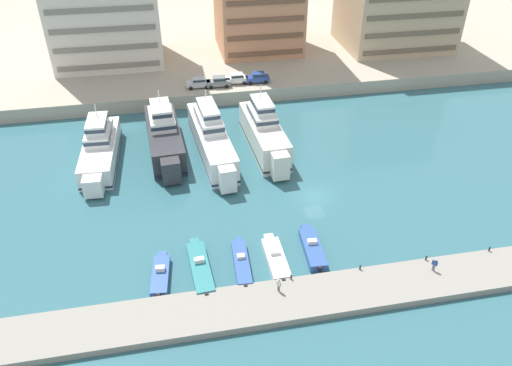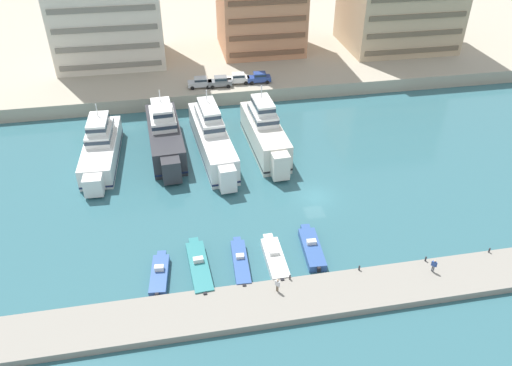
# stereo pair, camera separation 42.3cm
# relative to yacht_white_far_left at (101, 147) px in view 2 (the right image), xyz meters

# --- Properties ---
(ground_plane) EXTENTS (400.00, 400.00, 0.00)m
(ground_plane) POSITION_rel_yacht_white_far_left_xyz_m (27.25, -14.07, -2.08)
(ground_plane) COLOR #336670
(quay_promenade) EXTENTS (180.00, 70.00, 2.35)m
(quay_promenade) POSITION_rel_yacht_white_far_left_xyz_m (27.25, 49.22, -0.91)
(quay_promenade) COLOR #ADA38E
(quay_promenade) RESTS_ON ground
(pier_dock) EXTENTS (120.00, 5.36, 0.79)m
(pier_dock) POSITION_rel_yacht_white_far_left_xyz_m (27.25, -30.75, -1.69)
(pier_dock) COLOR gray
(pier_dock) RESTS_ON ground
(yacht_white_far_left) EXTENTS (5.05, 18.39, 7.67)m
(yacht_white_far_left) POSITION_rel_yacht_white_far_left_xyz_m (0.00, 0.00, 0.00)
(yacht_white_far_left) COLOR white
(yacht_white_far_left) RESTS_ON ground
(yacht_charcoal_left) EXTENTS (5.40, 18.89, 8.44)m
(yacht_charcoal_left) POSITION_rel_yacht_white_far_left_xyz_m (8.96, 1.21, 0.35)
(yacht_charcoal_left) COLOR #333338
(yacht_charcoal_left) RESTS_ON ground
(yacht_white_mid_left) EXTENTS (5.41, 21.31, 8.74)m
(yacht_white_mid_left) POSITION_rel_yacht_white_far_left_xyz_m (15.56, -0.91, 0.49)
(yacht_white_mid_left) COLOR white
(yacht_white_mid_left) RESTS_ON ground
(yacht_ivory_center_left) EXTENTS (4.86, 17.96, 9.01)m
(yacht_ivory_center_left) POSITION_rel_yacht_white_far_left_xyz_m (23.20, -1.14, 0.60)
(yacht_ivory_center_left) COLOR silver
(yacht_ivory_center_left) RESTS_ON ground
(motorboat_blue_far_left) EXTENTS (2.27, 6.51, 1.35)m
(motorboat_blue_far_left) POSITION_rel_yacht_white_far_left_xyz_m (7.35, -24.83, -1.65)
(motorboat_blue_far_left) COLOR #33569E
(motorboat_blue_far_left) RESTS_ON ground
(motorboat_teal_left) EXTENTS (2.37, 8.72, 1.45)m
(motorboat_teal_left) POSITION_rel_yacht_white_far_left_xyz_m (11.48, -24.59, -1.59)
(motorboat_teal_left) COLOR teal
(motorboat_teal_left) RESTS_ON ground
(motorboat_blue_mid_left) EXTENTS (1.86, 7.62, 1.27)m
(motorboat_blue_mid_left) POSITION_rel_yacht_white_far_left_xyz_m (15.87, -24.70, -1.62)
(motorboat_blue_mid_left) COLOR #33569E
(motorboat_blue_mid_left) RESTS_ON ground
(motorboat_white_center_left) EXTENTS (1.98, 7.42, 1.32)m
(motorboat_white_center_left) POSITION_rel_yacht_white_far_left_xyz_m (19.59, -24.75, -1.61)
(motorboat_white_center_left) COLOR white
(motorboat_white_center_left) RESTS_ON ground
(motorboat_blue_center) EXTENTS (2.26, 7.42, 1.33)m
(motorboat_blue_center) POSITION_rel_yacht_white_far_left_xyz_m (23.96, -23.82, -1.63)
(motorboat_blue_center) COLOR #33569E
(motorboat_blue_center) RESTS_ON ground
(car_silver_far_left) EXTENTS (4.15, 2.03, 1.80)m
(car_silver_far_left) POSITION_rel_yacht_white_far_left_xyz_m (15.54, 17.24, 1.24)
(car_silver_far_left) COLOR #B7BCC1
(car_silver_far_left) RESTS_ON quay_promenade
(car_grey_left) EXTENTS (4.15, 2.03, 1.80)m
(car_grey_left) POSITION_rel_yacht_white_far_left_xyz_m (18.97, 16.98, 1.24)
(car_grey_left) COLOR slate
(car_grey_left) RESTS_ON quay_promenade
(car_white_mid_left) EXTENTS (4.16, 2.04, 1.80)m
(car_white_mid_left) POSITION_rel_yacht_white_far_left_xyz_m (22.16, 17.80, 1.24)
(car_white_mid_left) COLOR white
(car_white_mid_left) RESTS_ON quay_promenade
(car_blue_center_left) EXTENTS (4.15, 2.02, 1.80)m
(car_blue_center_left) POSITION_rel_yacht_white_far_left_xyz_m (25.89, 17.49, 1.24)
(car_blue_center_left) COLOR #28428E
(car_blue_center_left) RESTS_ON quay_promenade
(pedestrian_near_edge) EXTENTS (0.44, 0.49, 1.58)m
(pedestrian_near_edge) POSITION_rel_yacht_white_far_left_xyz_m (18.78, -29.63, -0.36)
(pedestrian_near_edge) COLOR #7A6B56
(pedestrian_near_edge) RESTS_ON pier_dock
(pedestrian_mid_deck) EXTENTS (0.45, 0.45, 1.55)m
(pedestrian_mid_deck) POSITION_rel_yacht_white_far_left_xyz_m (35.15, -29.88, -0.37)
(pedestrian_mid_deck) COLOR #4C515B
(pedestrian_mid_deck) RESTS_ON pier_dock
(bollard_west) EXTENTS (0.20, 0.20, 0.61)m
(bollard_west) POSITION_rel_yacht_white_far_left_xyz_m (20.38, -28.32, -0.97)
(bollard_west) COLOR #2D2D33
(bollard_west) RESTS_ON pier_dock
(bollard_west_mid) EXTENTS (0.20, 0.20, 0.61)m
(bollard_west_mid) POSITION_rel_yacht_white_far_left_xyz_m (27.76, -28.32, -0.97)
(bollard_west_mid) COLOR #2D2D33
(bollard_west_mid) RESTS_ON pier_dock
(bollard_east_mid) EXTENTS (0.20, 0.20, 0.61)m
(bollard_east_mid) POSITION_rel_yacht_white_far_left_xyz_m (35.13, -28.32, -0.97)
(bollard_east_mid) COLOR #2D2D33
(bollard_east_mid) RESTS_ON pier_dock
(bollard_east) EXTENTS (0.20, 0.20, 0.61)m
(bollard_east) POSITION_rel_yacht_white_far_left_xyz_m (42.51, -28.32, -0.97)
(bollard_east) COLOR #2D2D33
(bollard_east) RESTS_ON pier_dock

